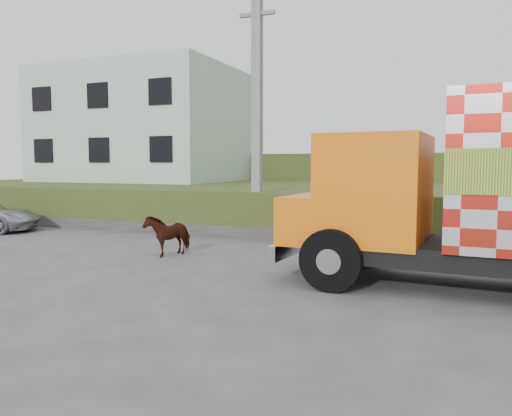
% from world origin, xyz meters
% --- Properties ---
extents(ground, '(120.00, 120.00, 0.00)m').
position_xyz_m(ground, '(0.00, 0.00, 0.00)').
color(ground, '#474749').
rests_on(ground, ground).
extents(embankment, '(40.00, 12.00, 1.50)m').
position_xyz_m(embankment, '(0.00, 10.00, 0.75)').
color(embankment, '#2C501A').
rests_on(embankment, ground).
extents(embankment_far, '(40.00, 12.00, 3.00)m').
position_xyz_m(embankment_far, '(0.00, 22.00, 1.50)').
color(embankment_far, '#2C501A').
rests_on(embankment_far, ground).
extents(retaining_strip, '(16.00, 0.50, 0.40)m').
position_xyz_m(retaining_strip, '(-2.00, 4.20, 0.20)').
color(retaining_strip, '#595651').
rests_on(retaining_strip, ground).
extents(building, '(10.00, 8.00, 6.00)m').
position_xyz_m(building, '(-11.00, 13.00, 4.50)').
color(building, '#AECCB3').
rests_on(building, embankment).
extents(utility_pole, '(1.20, 0.30, 8.00)m').
position_xyz_m(utility_pole, '(-1.00, 4.60, 4.08)').
color(utility_pole, gray).
rests_on(utility_pole, ground).
extents(cow, '(0.93, 1.40, 1.09)m').
position_xyz_m(cow, '(-1.97, 0.68, 0.54)').
color(cow, black).
rests_on(cow, ground).
extents(pedestrian, '(0.79, 0.65, 1.88)m').
position_xyz_m(pedestrian, '(2.01, 7.09, 2.44)').
color(pedestrian, '#302E2B').
rests_on(pedestrian, embankment).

